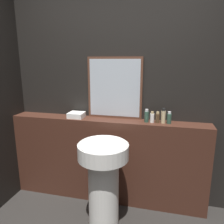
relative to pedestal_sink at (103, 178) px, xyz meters
The scene contains 10 objects.
wall_back 0.94m from the pedestal_sink, 98.59° to the left, with size 8.00×0.06×2.50m.
vanity_counter 0.48m from the pedestal_sink, 101.20° to the left, with size 2.28×0.23×1.00m.
pedestal_sink is the anchor object (origin of this frame).
mirror 0.98m from the pedestal_sink, 92.05° to the left, with size 0.63×0.03×0.69m.
towel_stack 0.81m from the pedestal_sink, 134.32° to the left, with size 0.18×0.17×0.06m.
shampoo_bottle 0.79m from the pedestal_sink, 52.61° to the left, with size 0.05×0.05×0.14m.
conditioner_bottle 0.81m from the pedestal_sink, 48.28° to the left, with size 0.04×0.04×0.12m.
lotion_bottle 0.84m from the pedestal_sink, 44.58° to the left, with size 0.04×0.04×0.12m.
body_wash_bottle 0.89m from the pedestal_sink, 41.24° to the left, with size 0.05×0.05×0.16m.
hand_soap_bottle 0.92m from the pedestal_sink, 38.20° to the left, with size 0.05×0.05×0.13m.
Camera 1 is at (0.62, -0.90, 1.66)m, focal length 35.00 mm.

